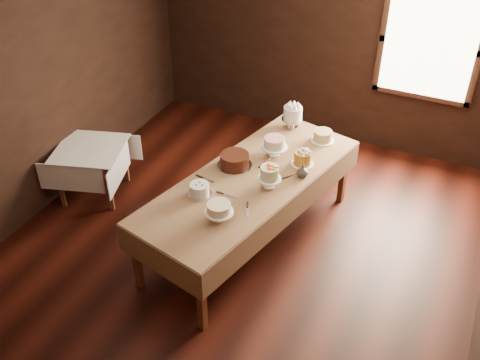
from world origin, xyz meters
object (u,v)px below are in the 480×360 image
at_px(cake_meringue, 293,118).
at_px(cake_speckled, 323,136).
at_px(side_table, 90,153).
at_px(cake_caramel, 302,159).
at_px(cake_cream, 219,212).
at_px(cake_server_b, 247,212).
at_px(cake_swirl, 200,190).
at_px(cake_server_a, 231,196).
at_px(cake_flowers, 269,178).
at_px(cake_server_c, 267,161).
at_px(cake_server_e, 208,180).
at_px(cake_chocolate, 235,160).
at_px(display_table, 250,183).
at_px(flower_vase, 303,171).
at_px(cake_lattice, 274,147).

bearing_deg(cake_meringue, cake_speckled, -18.36).
relative_size(side_table, cake_speckled, 3.67).
distance_m(cake_speckled, cake_caramel, 0.57).
xyz_separation_m(cake_cream, cake_server_b, (0.20, 0.21, -0.09)).
xyz_separation_m(cake_swirl, cake_server_a, (0.30, 0.10, -0.06)).
relative_size(cake_speckled, cake_flowers, 1.07).
height_order(cake_flowers, cake_server_c, cake_flowers).
bearing_deg(cake_caramel, cake_server_e, -138.13).
bearing_deg(cake_speckled, cake_flowers, -100.85).
xyz_separation_m(cake_chocolate, cake_server_b, (0.46, -0.68, -0.07)).
relative_size(side_table, cake_server_b, 4.17).
xyz_separation_m(cake_speckled, cake_server_a, (-0.50, -1.42, -0.06)).
bearing_deg(cake_meringue, cake_swirl, -102.41).
bearing_deg(cake_server_c, cake_swirl, 166.61).
xyz_separation_m(cake_server_b, cake_server_e, (-0.59, 0.32, 0.00)).
distance_m(display_table, cake_server_b, 0.58).
relative_size(cake_flowers, cake_cream, 0.79).
bearing_deg(flower_vase, cake_server_a, -129.90).
bearing_deg(cake_server_c, side_table, 111.21).
relative_size(cake_flowers, cake_server_e, 1.06).
bearing_deg(cake_flowers, cake_chocolate, 158.04).
bearing_deg(cake_server_b, cake_lattice, 164.24).
distance_m(cake_lattice, cake_server_b, 1.08).
height_order(cake_lattice, flower_vase, cake_lattice).
xyz_separation_m(cake_cream, cake_server_c, (0.03, 1.13, -0.09)).
bearing_deg(cake_server_a, cake_chocolate, 113.58).
bearing_deg(cake_speckled, cake_server_e, -123.21).
relative_size(cake_server_a, cake_server_b, 1.00).
bearing_deg(side_table, cake_cream, -19.01).
distance_m(cake_server_e, flower_vase, 1.00).
height_order(cake_server_b, cake_server_e, same).
xyz_separation_m(cake_swirl, cake_server_e, (-0.03, 0.25, -0.06)).
bearing_deg(flower_vase, cake_chocolate, -170.61).
relative_size(display_table, cake_server_a, 12.17).
bearing_deg(cake_server_a, cake_cream, -78.52).
relative_size(cake_lattice, flower_vase, 2.50).
xyz_separation_m(display_table, flower_vase, (0.48, 0.27, 0.13)).
bearing_deg(cake_chocolate, cake_server_e, -109.61).
bearing_deg(cake_swirl, cake_meringue, 77.59).
xyz_separation_m(cake_speckled, cake_caramel, (-0.04, -0.56, 0.01)).
xyz_separation_m(cake_caramel, cake_server_a, (-0.45, -0.86, -0.07)).
relative_size(cake_speckled, cake_lattice, 0.82).
bearing_deg(cake_server_b, cake_flowers, 152.84).
relative_size(cake_meringue, cake_server_e, 1.30).
height_order(display_table, cake_chocolate, cake_chocolate).
bearing_deg(cake_caramel, cake_swirl, -128.15).
distance_m(cake_swirl, cake_server_c, 0.94).
relative_size(cake_speckled, cake_server_a, 1.13).
height_order(cake_server_a, cake_server_e, same).
distance_m(display_table, cake_swirl, 0.60).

